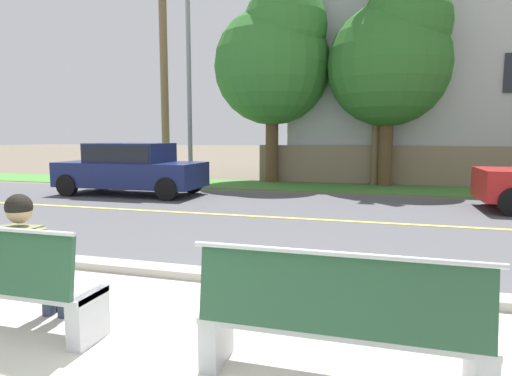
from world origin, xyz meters
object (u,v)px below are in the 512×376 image
bench_right (337,324)px  shade_tree_far_left (275,57)px  streetlamp (191,66)px  shade_tree_left (393,56)px  palm_tree_tall (163,7)px  seated_person_olive (31,256)px  car_navy_near (131,166)px

bench_right → shade_tree_far_left: shade_tree_far_left is taller
streetlamp → shade_tree_far_left: 3.11m
streetlamp → shade_tree_far_left: size_ratio=1.04×
shade_tree_left → palm_tree_tall: 9.32m
seated_person_olive → palm_tree_tall: (-5.71, 13.42, 6.24)m
streetlamp → seated_person_olive: bearing=-72.4°
car_navy_near → shade_tree_left: bearing=30.9°
shade_tree_far_left → palm_tree_tall: palm_tree_tall is taller
bench_right → shade_tree_left: size_ratio=0.29×
shade_tree_far_left → palm_tree_tall: (-4.83, 0.51, 2.28)m
streetlamp → palm_tree_tall: (-2.04, 1.83, 2.69)m
shade_tree_far_left → streetlamp: bearing=-154.8°
shade_tree_far_left → palm_tree_tall: bearing=173.9°
bench_right → car_navy_near: car_navy_near is taller
car_navy_near → streetlamp: size_ratio=0.58×
bench_right → palm_tree_tall: size_ratio=0.23×
seated_person_olive → shade_tree_far_left: 13.53m
shade_tree_left → seated_person_olive: bearing=-104.4°
bench_right → palm_tree_tall: 17.25m
car_navy_near → palm_tree_tall: palm_tree_tall is taller
shade_tree_far_left → shade_tree_left: shade_tree_far_left is taller
car_navy_near → streetlamp: bearing=81.5°
streetlamp → shade_tree_left: (6.93, 1.12, 0.23)m
shade_tree_far_left → bench_right: bearing=-74.6°
streetlamp → shade_tree_far_left: (2.79, 1.32, 0.41)m
bench_right → streetlamp: size_ratio=0.27×
streetlamp → shade_tree_far_left: streetlamp is taller
shade_tree_far_left → palm_tree_tall: size_ratio=0.83×
seated_person_olive → car_navy_near: car_navy_near is taller
car_navy_near → streetlamp: streetlamp is taller
car_navy_near → shade_tree_far_left: size_ratio=0.60×
bench_right → car_navy_near: size_ratio=0.46×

